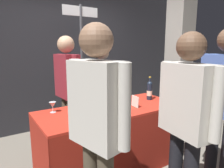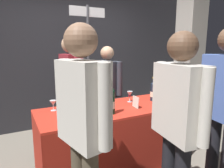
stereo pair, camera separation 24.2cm
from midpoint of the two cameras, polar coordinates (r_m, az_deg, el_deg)
name	(u,v)px [view 2 (the right image)]	position (r m, az deg, el deg)	size (l,w,h in m)	color
ground_plane	(112,166)	(2.84, 2.65, -22.37)	(12.00, 12.00, 0.00)	gray
back_partition	(69,50)	(4.06, -10.38, 9.42)	(7.08, 0.12, 2.95)	#2D2D33
concrete_pillar	(190,47)	(4.05, 22.81, 9.52)	(0.38, 0.38, 3.06)	gray
tasting_table	(112,126)	(2.58, 2.75, -11.99)	(1.80, 0.76, 0.80)	red
featured_wine_bottle	(170,95)	(2.69, 18.59, -3.09)	(0.08, 0.08, 0.31)	#192333
display_bottle_0	(79,104)	(2.12, -6.13, -5.71)	(0.08, 0.08, 0.36)	black
display_bottle_1	(153,91)	(2.88, 13.93, -1.96)	(0.08, 0.08, 0.33)	#192333
display_bottle_2	(84,100)	(2.38, -5.03, -4.53)	(0.07, 0.07, 0.31)	black
display_bottle_3	(111,101)	(2.24, 2.95, -4.82)	(0.08, 0.08, 0.34)	black
wine_glass_near_vendor	(53,103)	(2.44, -13.64, -5.38)	(0.08, 0.08, 0.12)	silver
wine_glass_mid	(130,94)	(2.76, 7.56, -2.93)	(0.08, 0.08, 0.15)	silver
flower_vase	(75,98)	(2.46, -7.59, -4.12)	(0.09, 0.09, 0.42)	tan
brochure_stand	(136,102)	(2.53, 9.47, -5.10)	(0.14, 0.01, 0.14)	silver
vendor_presenter	(71,84)	(2.90, -9.12, -0.01)	(0.23, 0.59, 1.69)	#4C4233
vendor_assistant	(107,85)	(3.22, 0.82, -0.38)	(0.32, 0.63, 1.55)	#2D3347
taster_foreground_left	(83,119)	(1.47, -3.46, -10.08)	(0.29, 0.58, 1.70)	#4C4233
taster_foreground_centre	(178,116)	(1.72, 22.19, -8.56)	(0.27, 0.61, 1.65)	black
booth_signpost	(89,57)	(3.48, -4.68, 7.65)	(0.62, 0.04, 2.22)	#47474C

